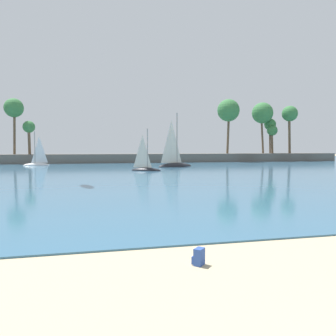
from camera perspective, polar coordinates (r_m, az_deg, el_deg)
The scene contains 6 objects.
sea at distance 59.34m, azimuth -9.18°, elevation 0.50°, with size 220.00×98.64×0.06m, color #33607F.
palm_headland at distance 68.67m, azimuth -8.55°, elevation 4.06°, with size 99.89×6.90×13.35m.
backpack_near_kite at distance 9.03m, azimuth 5.20°, elevation -14.72°, with size 0.37×0.37×0.44m.
sailboat_near_shore at distance 52.78m, azimuth 1.11°, elevation 1.10°, with size 6.46×4.00×9.01m.
sailboat_mid_bay at distance 43.78m, azimuth -3.84°, elevation 0.24°, with size 4.10×3.01×5.83m.
sailboat_toward_headland at distance 60.96m, azimuth -21.22°, elevation 0.94°, with size 4.40×2.30×6.11m.
Camera 1 is at (-4.32, -1.41, 3.02)m, focal length 36.14 mm.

